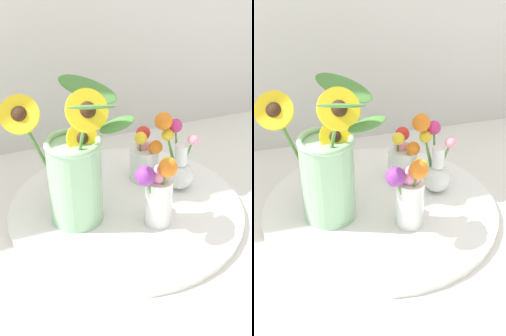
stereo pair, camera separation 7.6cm
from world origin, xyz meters
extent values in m
plane|color=silver|center=(0.00, 0.00, 0.00)|extent=(6.00, 6.00, 0.00)
cylinder|color=white|center=(-0.04, 0.09, 0.01)|extent=(0.53, 0.53, 0.02)
cylinder|color=#99CC9E|center=(-0.15, 0.09, 0.11)|extent=(0.11, 0.11, 0.18)
torus|color=#99CC9E|center=(-0.15, 0.09, 0.20)|extent=(0.12, 0.12, 0.01)
cylinder|color=#568E42|center=(-0.11, 0.12, 0.14)|extent=(0.04, 0.06, 0.18)
cylinder|color=yellow|center=(-0.10, 0.15, 0.24)|extent=(0.08, 0.06, 0.06)
sphere|color=#382314|center=(-0.10, 0.15, 0.24)|extent=(0.03, 0.03, 0.03)
cylinder|color=#568E42|center=(-0.13, 0.10, 0.12)|extent=(0.01, 0.02, 0.17)
cylinder|color=yellow|center=(-0.13, 0.09, 0.21)|extent=(0.06, 0.04, 0.06)
sphere|color=#382314|center=(-0.13, 0.09, 0.21)|extent=(0.03, 0.03, 0.03)
cylinder|color=#568E42|center=(-0.21, 0.12, 0.17)|extent=(0.07, 0.03, 0.18)
cylinder|color=yellow|center=(-0.24, 0.13, 0.26)|extent=(0.10, 0.06, 0.09)
sphere|color=#382314|center=(-0.24, 0.13, 0.26)|extent=(0.03, 0.03, 0.03)
cylinder|color=#568E42|center=(-0.15, 0.06, 0.16)|extent=(0.06, 0.01, 0.24)
cylinder|color=yellow|center=(-0.13, 0.06, 0.28)|extent=(0.10, 0.06, 0.09)
sphere|color=#382314|center=(-0.13, 0.06, 0.28)|extent=(0.03, 0.03, 0.03)
ellipsoid|color=#477F38|center=(-0.13, 0.01, 0.31)|extent=(0.11, 0.07, 0.05)
ellipsoid|color=#477F38|center=(-0.08, 0.01, 0.27)|extent=(0.11, 0.11, 0.02)
ellipsoid|color=#477F38|center=(-0.10, 0.16, 0.28)|extent=(0.14, 0.13, 0.06)
cylinder|color=white|center=(0.01, 0.01, 0.07)|extent=(0.06, 0.06, 0.11)
cylinder|color=#4C8438|center=(0.01, 0.00, 0.11)|extent=(0.02, 0.04, 0.12)
sphere|color=orange|center=(0.01, -0.01, 0.17)|extent=(0.04, 0.04, 0.04)
cylinder|color=#4C8438|center=(0.01, 0.01, 0.11)|extent=(0.02, 0.02, 0.11)
sphere|color=yellow|center=(0.02, 0.00, 0.16)|extent=(0.04, 0.04, 0.04)
cylinder|color=#4C8438|center=(0.01, 0.01, 0.09)|extent=(0.01, 0.02, 0.08)
sphere|color=pink|center=(0.01, 0.02, 0.13)|extent=(0.03, 0.03, 0.03)
cylinder|color=#4C8438|center=(-0.01, 0.00, 0.09)|extent=(0.04, 0.01, 0.11)
sphere|color=purple|center=(-0.03, 0.00, 0.15)|extent=(0.04, 0.04, 0.04)
cylinder|color=#4C8438|center=(0.00, 0.01, 0.10)|extent=(0.01, 0.01, 0.08)
sphere|color=pink|center=(0.01, 0.01, 0.14)|extent=(0.04, 0.04, 0.04)
sphere|color=white|center=(0.11, 0.12, 0.05)|extent=(0.07, 0.07, 0.07)
cylinder|color=white|center=(0.11, 0.12, 0.11)|extent=(0.03, 0.03, 0.05)
cylinder|color=#568E42|center=(0.11, 0.14, 0.11)|extent=(0.01, 0.03, 0.11)
sphere|color=#C6337A|center=(0.11, 0.15, 0.17)|extent=(0.03, 0.03, 0.03)
cylinder|color=#568E42|center=(0.09, 0.13, 0.10)|extent=(0.02, 0.03, 0.09)
sphere|color=yellow|center=(0.09, 0.15, 0.15)|extent=(0.03, 0.03, 0.03)
cylinder|color=#568E42|center=(0.09, 0.14, 0.12)|extent=(0.03, 0.03, 0.12)
sphere|color=orange|center=(0.08, 0.15, 0.18)|extent=(0.04, 0.04, 0.04)
cylinder|color=#568E42|center=(0.13, 0.11, 0.11)|extent=(0.02, 0.03, 0.09)
sphere|color=pink|center=(0.13, 0.10, 0.15)|extent=(0.03, 0.03, 0.03)
cylinder|color=white|center=(0.05, 0.18, 0.06)|extent=(0.07, 0.07, 0.09)
cylinder|color=#427533|center=(0.05, 0.19, 0.07)|extent=(0.02, 0.01, 0.07)
sphere|color=pink|center=(0.04, 0.19, 0.11)|extent=(0.03, 0.03, 0.03)
cylinder|color=#427533|center=(0.05, 0.20, 0.09)|extent=(0.02, 0.02, 0.08)
sphere|color=red|center=(0.05, 0.21, 0.13)|extent=(0.03, 0.03, 0.03)
cylinder|color=#427533|center=(0.03, 0.18, 0.09)|extent=(0.01, 0.02, 0.09)
sphere|color=yellow|center=(0.03, 0.17, 0.14)|extent=(0.03, 0.03, 0.03)
cylinder|color=#427533|center=(0.06, 0.17, 0.08)|extent=(0.02, 0.03, 0.08)
sphere|color=orange|center=(0.06, 0.16, 0.12)|extent=(0.03, 0.03, 0.03)
camera|label=1|loc=(-0.34, -0.71, 0.65)|focal=50.00mm
camera|label=2|loc=(-0.27, -0.74, 0.65)|focal=50.00mm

